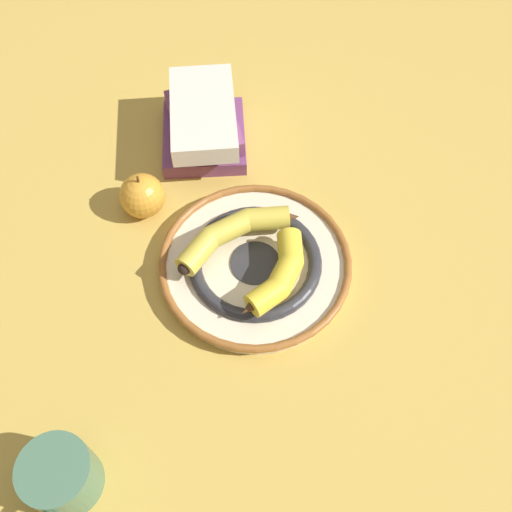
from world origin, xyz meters
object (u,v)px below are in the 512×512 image
object	(u,v)px
banana_a	(234,232)
decorative_bowl	(256,263)
apple	(142,196)
book_stack	(204,123)
banana_b	(280,275)
coffee_mug	(60,478)

from	to	relation	value
banana_a	decorative_bowl	bearing A→B (deg)	103.03
decorative_bowl	apple	size ratio (longest dim) A/B	3.49
decorative_bowl	book_stack	bearing A→B (deg)	-105.50
banana_b	coffee_mug	bearing A→B (deg)	160.44
banana_b	apple	distance (m)	0.28
book_stack	coffee_mug	bearing A→B (deg)	153.48
banana_b	banana_a	bearing A→B (deg)	66.65
banana_a	apple	xyz separation A→B (m)	(0.08, -0.16, -0.02)
banana_a	coffee_mug	world-z (taller)	coffee_mug
banana_a	coffee_mug	distance (m)	0.42
book_stack	decorative_bowl	bearing A→B (deg)	-173.21
banana_a	apple	bearing A→B (deg)	-58.46
banana_a	banana_b	size ratio (longest dim) A/B	1.41
banana_a	apple	distance (m)	0.18
decorative_bowl	coffee_mug	distance (m)	0.41
decorative_bowl	book_stack	size ratio (longest dim) A/B	1.33
banana_b	coffee_mug	size ratio (longest dim) A/B	1.24
coffee_mug	apple	distance (m)	0.45
coffee_mug	apple	size ratio (longest dim) A/B	1.41
decorative_bowl	banana_a	world-z (taller)	banana_a
decorative_bowl	coffee_mug	size ratio (longest dim) A/B	2.47
coffee_mug	banana_a	bearing A→B (deg)	152.70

